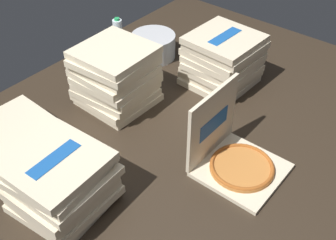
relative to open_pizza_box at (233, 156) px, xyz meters
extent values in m
cube|color=#2D2319|center=(-0.07, 0.28, -0.09)|extent=(3.20, 2.40, 0.02)
cube|color=beige|center=(0.00, -0.05, -0.07)|extent=(0.39, 0.39, 0.02)
cylinder|color=#B77033|center=(0.00, -0.05, -0.05)|extent=(0.33, 0.33, 0.02)
torus|color=#9C501E|center=(0.00, -0.05, -0.04)|extent=(0.32, 0.32, 0.02)
cube|color=beige|center=(0.00, 0.14, 0.14)|extent=(0.39, 0.02, 0.39)
cube|color=#19519E|center=(0.00, 0.13, 0.14)|extent=(0.24, 0.00, 0.10)
cube|color=beige|center=(-0.69, 0.49, -0.06)|extent=(0.43, 0.43, 0.04)
cube|color=#19519E|center=(-0.69, 0.49, -0.04)|extent=(0.26, 0.10, 0.00)
cube|color=beige|center=(-0.69, 0.47, -0.02)|extent=(0.40, 0.40, 0.04)
cube|color=#19519E|center=(-0.69, 0.47, 0.01)|extent=(0.26, 0.08, 0.00)
cube|color=beige|center=(-0.70, 0.49, 0.02)|extent=(0.40, 0.40, 0.04)
cube|color=#19519E|center=(-0.70, 0.49, 0.05)|extent=(0.26, 0.08, 0.00)
cube|color=beige|center=(-0.71, 0.48, 0.07)|extent=(0.41, 0.41, 0.04)
cube|color=beige|center=(-0.69, 0.47, 0.11)|extent=(0.41, 0.41, 0.04)
cube|color=beige|center=(-0.69, 0.49, 0.15)|extent=(0.44, 0.44, 0.04)
cube|color=beige|center=(-0.69, 0.49, 0.19)|extent=(0.41, 0.41, 0.04)
cube|color=#19519E|center=(-0.69, 0.49, 0.21)|extent=(0.26, 0.08, 0.00)
cube|color=beige|center=(-0.61, 0.96, -0.06)|extent=(0.43, 0.43, 0.04)
cube|color=#19519E|center=(-0.61, 0.96, -0.04)|extent=(0.26, 0.10, 0.00)
cube|color=beige|center=(-0.61, 0.95, -0.02)|extent=(0.40, 0.40, 0.04)
cube|color=beige|center=(-0.62, 0.94, 0.02)|extent=(0.43, 0.43, 0.04)
cube|color=beige|center=(-0.62, 0.95, 0.07)|extent=(0.41, 0.41, 0.04)
cube|color=beige|center=(0.03, 0.84, -0.06)|extent=(0.40, 0.40, 0.04)
cube|color=#19519E|center=(0.03, 0.84, -0.04)|extent=(0.26, 0.08, 0.00)
cube|color=beige|center=(0.01, 0.84, -0.02)|extent=(0.40, 0.40, 0.04)
cube|color=#19519E|center=(0.01, 0.84, 0.01)|extent=(0.26, 0.07, 0.00)
cube|color=beige|center=(0.02, 0.84, 0.02)|extent=(0.42, 0.42, 0.04)
cube|color=#19519E|center=(0.02, 0.84, 0.05)|extent=(0.26, 0.09, 0.00)
cube|color=beige|center=(0.02, 0.83, 0.07)|extent=(0.42, 0.42, 0.04)
cube|color=beige|center=(0.02, 0.83, 0.11)|extent=(0.40, 0.40, 0.04)
cube|color=beige|center=(0.02, 0.84, 0.15)|extent=(0.40, 0.40, 0.04)
cube|color=#19519E|center=(0.02, 0.84, 0.17)|extent=(0.26, 0.08, 0.00)
cube|color=beige|center=(0.03, 0.84, 0.19)|extent=(0.41, 0.41, 0.04)
cube|color=#19519E|center=(0.03, 0.84, 0.21)|extent=(0.26, 0.08, 0.00)
cube|color=beige|center=(0.01, 0.83, 0.23)|extent=(0.42, 0.42, 0.04)
cube|color=beige|center=(0.02, 0.83, 0.27)|extent=(0.40, 0.40, 0.04)
cube|color=beige|center=(0.59, 0.48, -0.06)|extent=(0.41, 0.41, 0.04)
cube|color=beige|center=(0.60, 0.48, -0.02)|extent=(0.42, 0.42, 0.04)
cube|color=#19519E|center=(0.60, 0.48, 0.01)|extent=(0.26, 0.09, 0.00)
cube|color=beige|center=(0.59, 0.47, 0.02)|extent=(0.41, 0.41, 0.04)
cube|color=beige|center=(0.60, 0.46, 0.07)|extent=(0.40, 0.40, 0.04)
cube|color=beige|center=(0.60, 0.46, 0.11)|extent=(0.41, 0.41, 0.04)
cube|color=beige|center=(0.60, 0.47, 0.15)|extent=(0.42, 0.42, 0.04)
cube|color=beige|center=(0.60, 0.46, 0.19)|extent=(0.41, 0.41, 0.04)
cube|color=#19519E|center=(0.60, 0.46, 0.21)|extent=(0.26, 0.08, 0.00)
cube|color=beige|center=(0.60, 0.47, 0.23)|extent=(0.41, 0.41, 0.04)
cube|color=#19519E|center=(0.60, 0.47, 0.25)|extent=(0.26, 0.08, 0.00)
cylinder|color=#B7BABF|center=(0.57, 1.02, 0.00)|extent=(0.31, 0.31, 0.17)
cylinder|color=white|center=(0.50, 1.30, 0.03)|extent=(0.07, 0.07, 0.21)
cylinder|color=#239951|center=(0.50, 1.30, 0.14)|extent=(0.04, 0.04, 0.02)
cylinder|color=silver|center=(0.66, 0.74, 0.03)|extent=(0.07, 0.07, 0.21)
cylinder|color=#239951|center=(0.66, 0.74, 0.14)|extent=(0.04, 0.04, 0.02)
cylinder|color=white|center=(0.32, 1.03, 0.03)|extent=(0.07, 0.07, 0.21)
cylinder|color=#239951|center=(0.32, 1.03, 0.14)|extent=(0.04, 0.04, 0.02)
camera|label=1|loc=(-1.35, -0.68, 1.48)|focal=44.43mm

